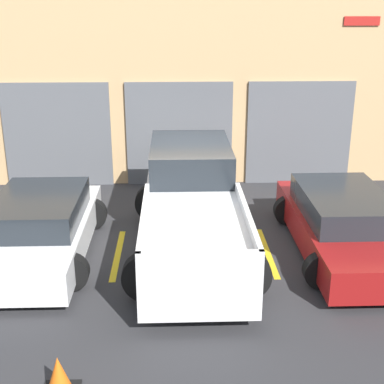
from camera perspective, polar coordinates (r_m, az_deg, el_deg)
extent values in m
plane|color=#2D2D30|center=(11.75, -0.14, -3.70)|extent=(28.00, 28.00, 0.00)
cube|color=tan|center=(14.20, -0.61, 12.30)|extent=(15.86, 0.60, 5.67)
cube|color=#595B60|center=(14.45, -14.14, 5.90)|extent=(2.78, 0.08, 2.73)
cube|color=#595B60|center=(14.13, -1.36, 6.18)|extent=(2.78, 0.08, 2.73)
cube|color=#595B60|center=(14.52, 11.35, 6.17)|extent=(2.78, 0.08, 2.73)
cube|color=#B21E19|center=(14.54, 17.68, 17.00)|extent=(0.90, 0.03, 0.22)
cube|color=white|center=(10.26, 0.10, -2.99)|extent=(1.82, 5.49, 0.95)
cube|color=#1E2328|center=(11.41, -0.18, 3.64)|extent=(1.67, 2.47, 0.65)
cube|color=white|center=(8.91, -5.20, -2.78)|extent=(0.08, 3.02, 0.18)
cube|color=white|center=(8.98, 5.95, -2.63)|extent=(0.08, 3.02, 0.18)
cube|color=white|center=(7.57, 0.87, -6.97)|extent=(1.82, 0.08, 0.18)
cylinder|color=black|center=(11.94, -4.04, -1.13)|extent=(0.86, 0.22, 0.86)
cylinder|color=black|center=(11.99, 3.61, -1.03)|extent=(0.86, 0.22, 0.86)
cylinder|color=black|center=(8.85, -4.73, -8.99)|extent=(0.86, 0.22, 0.86)
cylinder|color=black|center=(8.91, 5.71, -8.80)|extent=(0.86, 0.22, 0.86)
cube|color=white|center=(10.68, -15.91, -4.50)|extent=(1.81, 4.23, 0.56)
cube|color=#1E2328|center=(10.58, -16.04, -1.68)|extent=(1.59, 2.33, 0.49)
cylinder|color=black|center=(12.09, -18.13, -2.34)|extent=(0.66, 0.22, 0.66)
cylinder|color=black|center=(11.74, -10.66, -2.32)|extent=(0.66, 0.22, 0.66)
cylinder|color=black|center=(9.40, -12.91, -8.33)|extent=(0.66, 0.22, 0.66)
cube|color=maroon|center=(10.87, 15.81, -4.01)|extent=(1.78, 4.49, 0.58)
cube|color=#1E2328|center=(10.77, 15.89, -1.21)|extent=(1.57, 2.47, 0.47)
cylinder|color=black|center=(11.95, 10.24, -1.95)|extent=(0.64, 0.22, 0.64)
cylinder|color=black|center=(12.37, 17.33, -1.80)|extent=(0.64, 0.22, 0.64)
cylinder|color=black|center=(9.50, 13.68, -8.15)|extent=(0.64, 0.22, 0.64)
cube|color=gold|center=(10.60, -7.92, -6.60)|extent=(0.12, 2.20, 0.01)
cube|color=gold|center=(10.70, 8.03, -6.35)|extent=(0.12, 2.20, 0.01)
cone|color=orange|center=(7.22, -14.03, -18.51)|extent=(0.36, 0.36, 0.55)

